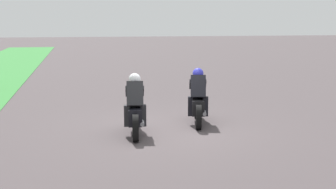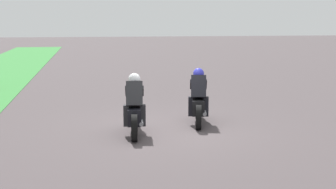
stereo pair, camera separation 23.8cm
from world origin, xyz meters
TOP-DOWN VIEW (x-y plane):
  - ground_plane at (0.00, 0.00)m, footprint 120.00×120.00m
  - rider_lane_a at (0.51, -0.89)m, footprint 2.03×0.63m
  - rider_lane_b at (-0.43, 0.93)m, footprint 2.04×0.56m

SIDE VIEW (x-z plane):
  - ground_plane at x=0.00m, z-range 0.00..0.00m
  - rider_lane_a at x=0.51m, z-range -0.13..1.38m
  - rider_lane_b at x=-0.43m, z-range -0.13..1.38m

